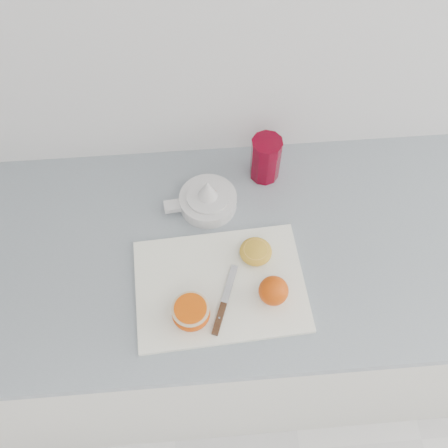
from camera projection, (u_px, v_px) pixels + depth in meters
name	position (u px, v px, depth m)	size (l,w,h in m)	color
counter	(246.00, 311.00, 1.58)	(2.62, 0.64, 0.89)	silver
cutting_board	(220.00, 286.00, 1.14)	(0.38, 0.27, 0.01)	white
whole_orange	(273.00, 291.00, 1.09)	(0.07, 0.07, 0.07)	red
half_orange	(191.00, 313.00, 1.07)	(0.08, 0.08, 0.05)	red
squeezed_shell	(256.00, 251.00, 1.16)	(0.08, 0.08, 0.03)	gold
paring_knife	(221.00, 312.00, 1.09)	(0.07, 0.17, 0.01)	#4A2D1F
citrus_juicer	(207.00, 199.00, 1.24)	(0.18, 0.14, 0.10)	white
red_tumbler	(265.00, 160.00, 1.26)	(0.08, 0.08, 0.13)	#6C0014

